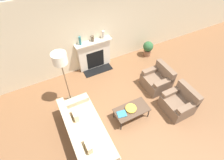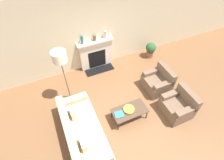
% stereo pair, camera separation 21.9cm
% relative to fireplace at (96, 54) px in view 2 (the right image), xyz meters
% --- Properties ---
extents(ground_plane, '(18.00, 18.00, 0.00)m').
position_rel_fireplace_xyz_m(ground_plane, '(0.03, -2.59, -0.57)').
color(ground_plane, brown).
extents(wall_back, '(18.00, 0.06, 2.90)m').
position_rel_fireplace_xyz_m(wall_back, '(0.03, 0.14, 0.88)').
color(wall_back, beige).
rests_on(wall_back, ground_plane).
extents(fireplace, '(1.35, 0.59, 1.17)m').
position_rel_fireplace_xyz_m(fireplace, '(0.00, 0.00, 0.00)').
color(fireplace, beige).
rests_on(fireplace, ground_plane).
extents(couch, '(0.93, 2.15, 0.73)m').
position_rel_fireplace_xyz_m(couch, '(-1.40, -2.62, -0.29)').
color(couch, tan).
rests_on(couch, ground_plane).
extents(armchair_near, '(0.78, 0.85, 0.84)m').
position_rel_fireplace_xyz_m(armchair_near, '(1.50, -3.03, -0.25)').
color(armchair_near, brown).
rests_on(armchair_near, ground_plane).
extents(armchair_far, '(0.78, 0.85, 0.84)m').
position_rel_fireplace_xyz_m(armchair_far, '(1.50, -1.95, -0.25)').
color(armchair_far, brown).
rests_on(armchair_far, ground_plane).
extents(coffee_table, '(1.02, 0.53, 0.40)m').
position_rel_fireplace_xyz_m(coffee_table, '(0.05, -2.62, -0.20)').
color(coffee_table, '#4C3828').
rests_on(coffee_table, ground_plane).
extents(bowl, '(0.32, 0.32, 0.06)m').
position_rel_fireplace_xyz_m(bowl, '(0.03, -2.60, -0.13)').
color(bowl, gold).
rests_on(bowl, coffee_table).
extents(book, '(0.30, 0.26, 0.02)m').
position_rel_fireplace_xyz_m(book, '(-0.29, -2.63, -0.16)').
color(book, teal).
rests_on(book, coffee_table).
extents(floor_lamp, '(0.40, 0.40, 1.92)m').
position_rel_fireplace_xyz_m(floor_lamp, '(-1.38, -1.15, 1.09)').
color(floor_lamp, brown).
rests_on(floor_lamp, ground_plane).
extents(mantel_vase_left, '(0.09, 0.09, 0.31)m').
position_rel_fireplace_xyz_m(mantel_vase_left, '(-0.45, 0.01, 0.75)').
color(mantel_vase_left, '#28666B').
rests_on(mantel_vase_left, fireplace).
extents(mantel_vase_center_left, '(0.11, 0.11, 0.21)m').
position_rel_fireplace_xyz_m(mantel_vase_center_left, '(-0.00, 0.01, 0.70)').
color(mantel_vase_center_left, brown).
rests_on(mantel_vase_center_left, fireplace).
extents(mantel_vase_center_right, '(0.10, 0.10, 0.29)m').
position_rel_fireplace_xyz_m(mantel_vase_center_right, '(0.41, 0.01, 0.74)').
color(mantel_vase_center_right, beige).
rests_on(mantel_vase_center_right, fireplace).
extents(potted_plant, '(0.41, 0.41, 0.65)m').
position_rel_fireplace_xyz_m(potted_plant, '(2.22, -0.34, -0.20)').
color(potted_plant, brown).
rests_on(potted_plant, ground_plane).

